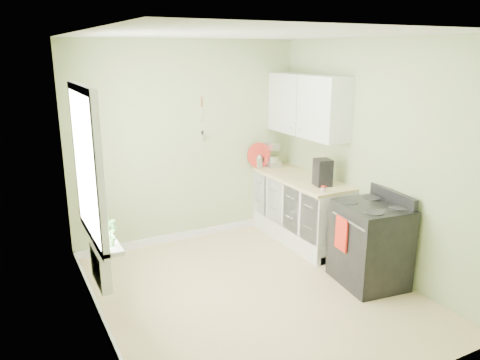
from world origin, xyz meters
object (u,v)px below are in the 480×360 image
stand_mixer (270,155)px  kettle (259,161)px  stove (370,244)px  coffee_maker (322,173)px

stand_mixer → kettle: 0.22m
stove → stand_mixer: (-0.02, 2.12, 0.60)m
kettle → coffee_maker: size_ratio=0.56×
kettle → stove: bearing=-83.8°
stove → kettle: 2.18m
stove → coffee_maker: coffee_maker is taller
stand_mixer → coffee_maker: size_ratio=1.13×
stove → kettle: kettle is taller
stove → stand_mixer: 2.20m
stove → coffee_maker: (0.01, 0.92, 0.60)m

